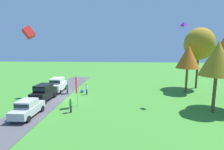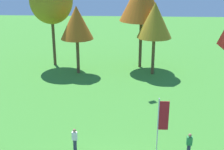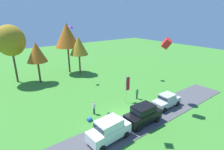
{
  "view_description": "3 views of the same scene",
  "coord_description": "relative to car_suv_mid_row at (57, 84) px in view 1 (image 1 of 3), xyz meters",
  "views": [
    {
      "loc": [
        23.72,
        8.46,
        7.56
      ],
      "look_at": [
        -0.94,
        6.76,
        3.48
      ],
      "focal_mm": 28.0,
      "sensor_mm": 36.0,
      "label": 1
    },
    {
      "loc": [
        0.8,
        -15.47,
        12.1
      ],
      "look_at": [
        -0.25,
        4.49,
        4.9
      ],
      "focal_mm": 50.0,
      "sensor_mm": 36.0,
      "label": 2
    },
    {
      "loc": [
        -12.89,
        -14.76,
        12.22
      ],
      "look_at": [
        1.89,
        4.77,
        3.88
      ],
      "focal_mm": 28.0,
      "sensor_mm": 36.0,
      "label": 3
    }
  ],
  "objects": [
    {
      "name": "car_suv_by_flagpole",
      "position": [
        4.95,
        -0.03,
        0.0
      ],
      "size": [
        4.64,
        2.13,
        2.28
      ],
      "color": "black",
      "rests_on": "ground"
    },
    {
      "name": "person_watching_sky",
      "position": [
        1.42,
        5.25,
        -0.42
      ],
      "size": [
        0.36,
        0.24,
        1.71
      ],
      "color": "#2D334C",
      "rests_on": "ground"
    },
    {
      "name": "ground_plane",
      "position": [
        4.09,
        2.62,
        -1.3
      ],
      "size": [
        120.0,
        120.0,
        0.0
      ],
      "primitive_type": "plane",
      "color": "#3D842D"
    },
    {
      "name": "kite_diamond_low_drifter",
      "position": [
        5.03,
        18.41,
        8.99
      ],
      "size": [
        1.12,
        1.01,
        0.7
      ],
      "primitive_type": "pyramid",
      "rotation": [
        0.44,
        0.0,
        1.17
      ],
      "color": "purple"
    },
    {
      "name": "tree_center_back",
      "position": [
        7.76,
        21.4,
        4.89
      ],
      "size": [
        3.86,
        3.86,
        8.15
      ],
      "color": "brown",
      "rests_on": "ground"
    },
    {
      "name": "pavement_strip",
      "position": [
        4.09,
        0.45,
        -1.27
      ],
      "size": [
        36.0,
        4.4,
        0.06
      ],
      "primitive_type": "cube",
      "color": "#4C4C51",
      "rests_on": "ground"
    },
    {
      "name": "car_sedan_far_end",
      "position": [
        10.55,
        0.77,
        -0.25
      ],
      "size": [
        4.41,
        1.97,
        1.84
      ],
      "color": "#B7B7BC",
      "rests_on": "ground"
    },
    {
      "name": "kite_box_high_right",
      "position": [
        9.55,
        1.01,
        7.69
      ],
      "size": [
        1.23,
        1.53,
        1.52
      ],
      "primitive_type": "cube",
      "rotation": [
        -0.55,
        0.3,
        3.8
      ],
      "color": "red"
    },
    {
      "name": "car_suv_mid_row",
      "position": [
        0.0,
        0.0,
        0.0
      ],
      "size": [
        4.69,
        2.24,
        2.28
      ],
      "color": "white",
      "rests_on": "ground"
    },
    {
      "name": "flag_banner",
      "position": [
        7.16,
        5.27,
        1.28
      ],
      "size": [
        0.71,
        0.08,
        4.06
      ],
      "color": "silver",
      "rests_on": "ground"
    },
    {
      "name": "tree_far_right",
      "position": [
        -0.83,
        21.26,
        4.57
      ],
      "size": [
        3.67,
        3.67,
        7.75
      ],
      "color": "brown",
      "rests_on": "ground"
    },
    {
      "name": "cooler_box",
      "position": [
        0.13,
        4.2,
        -1.1
      ],
      "size": [
        0.56,
        0.4,
        0.4
      ],
      "primitive_type": "cube",
      "color": "blue",
      "rests_on": "ground"
    },
    {
      "name": "tree_lone_near",
      "position": [
        -4.26,
        24.23,
        6.64
      ],
      "size": [
        5.1,
        5.1,
        10.77
      ],
      "color": "brown",
      "rests_on": "ground"
    },
    {
      "name": "person_on_lawn",
      "position": [
        9.0,
        5.03,
        -0.42
      ],
      "size": [
        0.36,
        0.24,
        1.71
      ],
      "color": "#2D334C",
      "rests_on": "ground"
    },
    {
      "name": "person_beside_suv",
      "position": [
        1.56,
        2.18,
        -0.42
      ],
      "size": [
        0.36,
        0.24,
        1.71
      ],
      "color": "#2D334C",
      "rests_on": "ground"
    }
  ]
}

